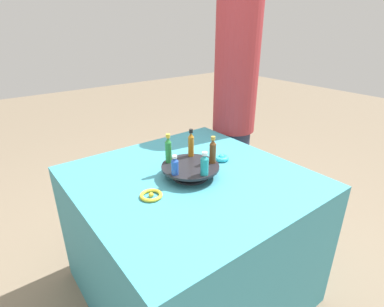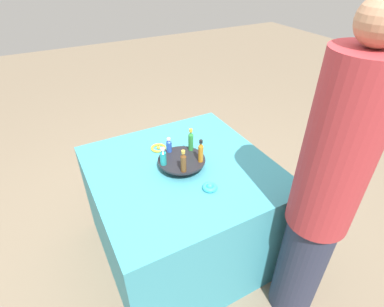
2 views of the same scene
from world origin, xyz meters
name	(u,v)px [view 1 (image 1 of 2)]	position (x,y,z in m)	size (l,w,h in m)	color
ground_plane	(191,285)	(0.00, 0.00, 0.00)	(12.00, 12.00, 0.00)	#756651
party_table	(190,236)	(0.00, 0.00, 0.37)	(1.08, 1.08, 0.74)	teal
display_stand	(190,169)	(0.00, 0.00, 0.78)	(0.29, 0.29, 0.06)	black
bottle_amber	(191,144)	(-0.09, 0.07, 0.87)	(0.03, 0.03, 0.15)	#AD6B19
bottle_green	(168,149)	(-0.10, -0.06, 0.87)	(0.03, 0.03, 0.15)	#288438
bottle_blue	(175,166)	(0.03, -0.11, 0.85)	(0.03, 0.03, 0.09)	#234CAD
bottle_teal	(204,164)	(0.12, -0.01, 0.86)	(0.04, 0.04, 0.11)	teal
bottle_brown	(213,151)	(0.04, 0.11, 0.87)	(0.03, 0.03, 0.14)	brown
ribbon_bow_teal	(221,158)	(-0.05, 0.25, 0.76)	(0.08, 0.08, 0.04)	#2DB7CC
ribbon_bow_gold	(151,195)	(0.05, -0.25, 0.75)	(0.10, 0.10, 0.02)	gold
person_figure	(234,109)	(-0.40, 0.69, 0.88)	(0.30, 0.30, 1.74)	#282D42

